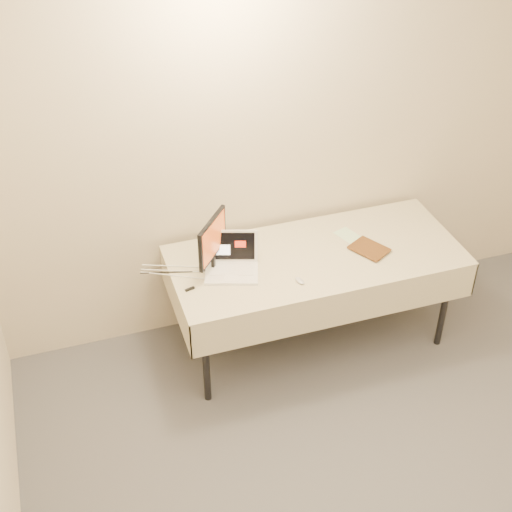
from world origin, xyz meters
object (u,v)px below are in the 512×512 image
object	(u,v)px
table	(316,262)
laptop	(232,262)
book	(363,242)
monitor	(212,241)

from	to	relation	value
table	laptop	bearing A→B (deg)	177.44
table	book	bearing A→B (deg)	-22.06
table	book	xyz separation A→B (m)	(0.26, -0.11, 0.18)
table	laptop	distance (m)	0.57
laptop	table	bearing A→B (deg)	15.64
laptop	book	xyz separation A→B (m)	(0.82, -0.13, 0.06)
laptop	monitor	world-z (taller)	monitor
table	book	world-z (taller)	book
monitor	book	bearing A→B (deg)	-61.04
laptop	book	world-z (taller)	book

